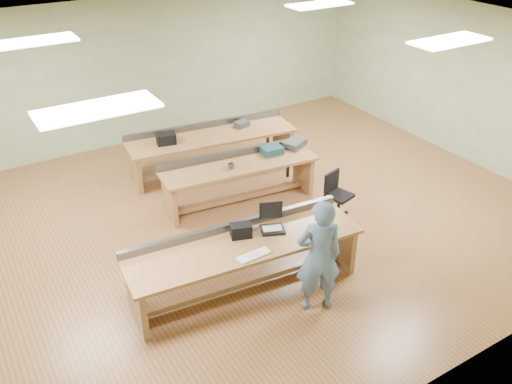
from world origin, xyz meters
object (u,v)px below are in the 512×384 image
mug (231,166)px  person (319,256)px  workbench_mid (239,174)px  task_chair (337,201)px  workbench_back (212,143)px  parts_bin_teal (272,150)px  workbench_front (244,253)px  parts_bin_grey (295,143)px  laptop_base (272,230)px  camera_bag (241,231)px  drinks_can (220,168)px

mug → person: bearing=-95.8°
workbench_mid → task_chair: bearing=-41.3°
workbench_back → parts_bin_teal: bearing=-60.1°
workbench_front → parts_bin_grey: size_ratio=7.58×
laptop_base → parts_bin_grey: parts_bin_grey is taller
workbench_front → task_chair: 2.39m
parts_bin_grey → task_chair: bearing=-92.2°
workbench_back → person: (-0.64, -4.20, 0.25)m
person → laptop_base: size_ratio=5.02×
workbench_back → laptop_base: workbench_back is taller
laptop_base → parts_bin_teal: bearing=78.9°
camera_bag → person: bearing=-41.1°
workbench_mid → camera_bag: bearing=-112.5°
laptop_base → parts_bin_grey: size_ratio=0.75×
workbench_mid → drinks_can: 0.48m
laptop_base → parts_bin_teal: parts_bin_teal is taller
workbench_front → person: (0.60, -0.84, 0.25)m
workbench_mid → laptop_base: workbench_mid is taller
mug → camera_bag: bearing=-115.2°
laptop_base → camera_bag: bearing=-171.6°
laptop_base → camera_bag: camera_bag is taller
workbench_front → task_chair: bearing=24.4°
workbench_mid → parts_bin_grey: bearing=9.2°
person → drinks_can: person is taller
camera_bag → drinks_can: 1.95m
person → workbench_back: bearing=-77.5°
workbench_back → task_chair: size_ratio=4.15×
laptop_base → mug: (0.42, 1.92, 0.03)m
parts_bin_grey → mug: 1.41m
task_chair → parts_bin_teal: (-0.46, 1.29, 0.52)m
workbench_front → parts_bin_grey: 3.12m
laptop_base → workbench_mid: bearing=94.6°
laptop_base → mug: size_ratio=2.94×
camera_bag → parts_bin_teal: 2.61m
workbench_mid → person: (-0.48, -2.88, 0.26)m
workbench_front → mug: (0.89, 1.95, 0.23)m
workbench_mid → drinks_can: size_ratio=24.86×
workbench_back → parts_bin_grey: size_ratio=7.57×
parts_bin_teal → laptop_base: bearing=-122.7°
camera_bag → workbench_back: bearing=87.9°
person → camera_bag: size_ratio=5.82×
person → parts_bin_grey: size_ratio=3.74×
workbench_front → camera_bag: (0.03, 0.13, 0.28)m
camera_bag → parts_bin_teal: camera_bag is taller
drinks_can → task_chair: bearing=-37.5°
parts_bin_grey → drinks_can: bearing=-175.2°
workbench_front → person: 1.06m
workbench_front → mug: bearing=70.8°
workbench_back → drinks_can: 1.52m
task_chair → parts_bin_grey: 1.42m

